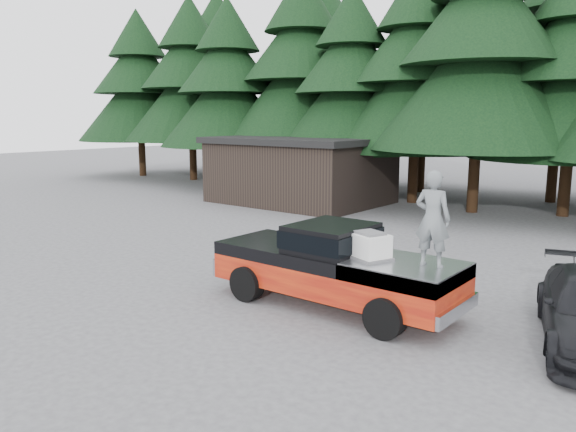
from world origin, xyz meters
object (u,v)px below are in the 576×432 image
Objects in this scene: pickup_truck at (334,278)px; utility_building at (300,170)px; air_compressor at (370,247)px; man_on_bed at (433,219)px.

pickup_truck is 0.71× the size of utility_building.
air_compressor is 0.09× the size of utility_building.
man_on_bed reaches higher than pickup_truck.
man_on_bed is (1.28, 0.26, 0.72)m from air_compressor.
air_compressor is at bearing -10.81° from pickup_truck.
utility_building reaches higher than man_on_bed.
utility_building reaches higher than air_compressor.
utility_building is (-11.37, 12.39, 0.08)m from air_compressor.
man_on_bed reaches higher than air_compressor.
air_compressor is at bearing -47.45° from utility_building.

